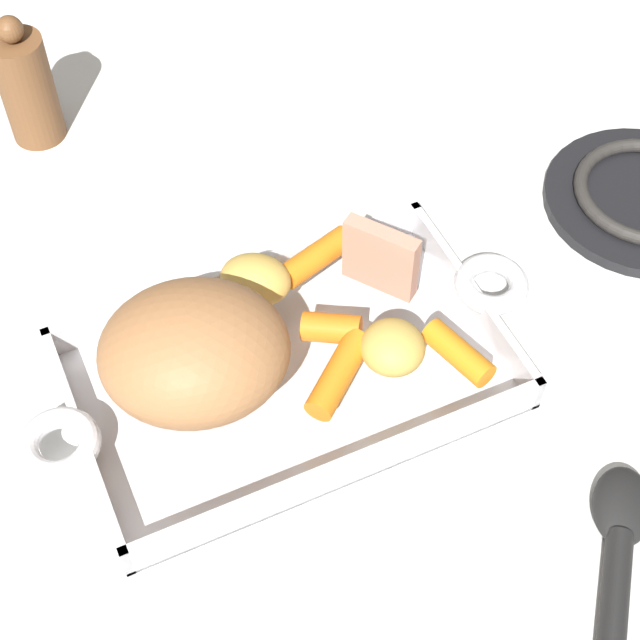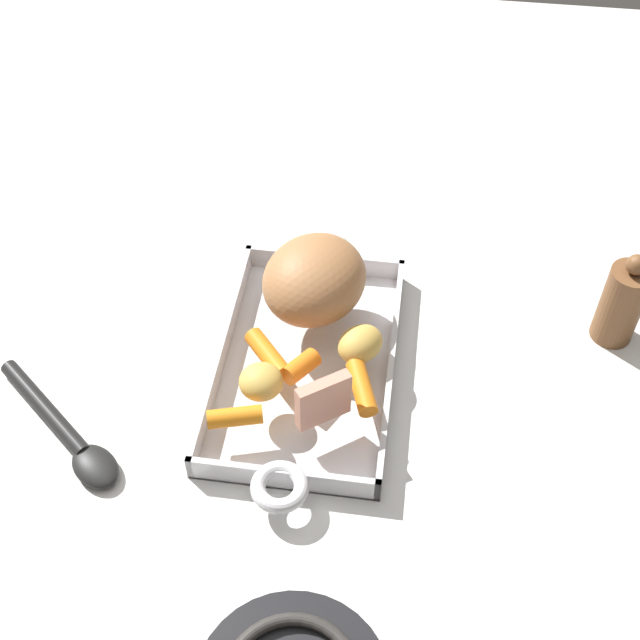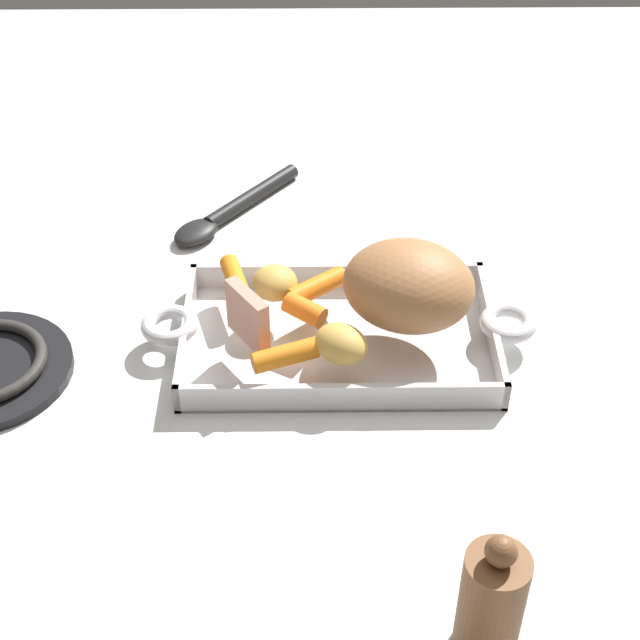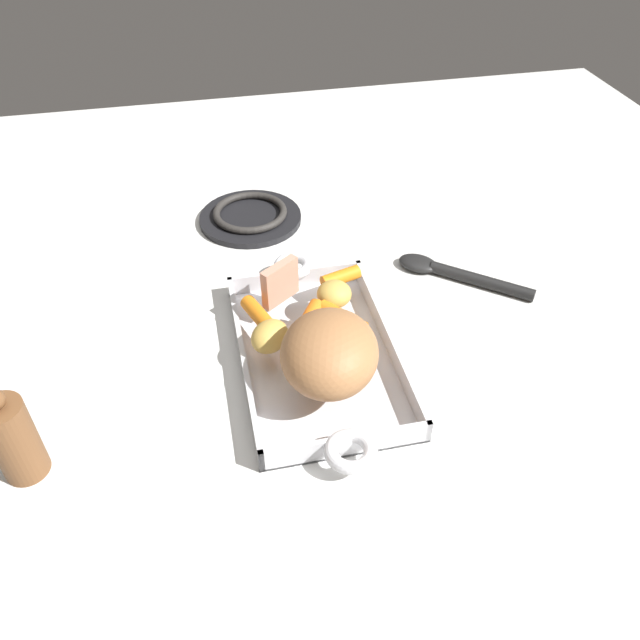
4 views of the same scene
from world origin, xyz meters
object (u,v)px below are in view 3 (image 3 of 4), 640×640
at_px(pork_roast, 409,285).
at_px(baby_carrot_short, 235,277).
at_px(pepper_mill, 491,603).
at_px(roasting_dish, 339,337).
at_px(potato_near_roast, 345,344).
at_px(baby_carrot_southwest, 285,355).
at_px(baby_carrot_southeast, 317,287).
at_px(potato_whole, 275,283).
at_px(roast_slice_thin, 248,316).
at_px(baby_carrot_northeast, 305,313).
at_px(serving_spoon, 228,212).

height_order(pork_roast, baby_carrot_short, pork_roast).
bearing_deg(pepper_mill, roasting_dish, 106.12).
xyz_separation_m(baby_carrot_short, potato_near_roast, (0.12, -0.12, 0.01)).
relative_size(pork_roast, baby_carrot_southwest, 2.06).
bearing_deg(baby_carrot_southeast, roasting_dish, -59.55).
bearing_deg(potato_whole, roast_slice_thin, -109.38).
xyz_separation_m(baby_carrot_northeast, potato_near_roast, (0.04, -0.06, 0.01)).
xyz_separation_m(baby_carrot_northeast, serving_spoon, (-0.10, 0.25, -0.04)).
distance_m(baby_carrot_southwest, baby_carrot_short, 0.14).
height_order(baby_carrot_short, potato_whole, potato_whole).
bearing_deg(roasting_dish, baby_carrot_northeast, -173.09).
xyz_separation_m(roasting_dish, baby_carrot_southwest, (-0.06, -0.07, 0.04)).
height_order(potato_whole, potato_near_roast, potato_near_roast).
bearing_deg(pepper_mill, roast_slice_thin, 121.03).
height_order(pork_roast, serving_spoon, pork_roast).
height_order(baby_carrot_southwest, pepper_mill, pepper_mill).
bearing_deg(potato_near_roast, baby_carrot_short, 133.89).
relative_size(baby_carrot_southeast, potato_whole, 1.45).
xyz_separation_m(baby_carrot_southwest, pepper_mill, (0.16, -0.29, 0.01)).
bearing_deg(baby_carrot_northeast, serving_spoon, 111.34).
distance_m(potato_whole, pepper_mill, 0.44).
distance_m(baby_carrot_southeast, potato_near_roast, 0.11).
relative_size(baby_carrot_northeast, potato_near_roast, 0.79).
distance_m(roast_slice_thin, baby_carrot_southeast, 0.10).
bearing_deg(baby_carrot_southwest, baby_carrot_southeast, 73.83).
bearing_deg(baby_carrot_southwest, potato_near_roast, 7.51).
height_order(potato_near_roast, pepper_mill, pepper_mill).
relative_size(baby_carrot_northeast, pepper_mill, 0.34).
bearing_deg(pork_roast, potato_near_roast, -136.76).
distance_m(roasting_dish, baby_carrot_short, 0.13).
bearing_deg(pork_roast, roasting_dish, 179.96).
bearing_deg(serving_spoon, roast_slice_thin, 47.58).
relative_size(baby_carrot_southwest, baby_carrot_short, 1.13).
height_order(roasting_dish, potato_near_roast, potato_near_roast).
bearing_deg(baby_carrot_northeast, pork_roast, 2.33).
bearing_deg(potato_near_roast, pork_roast, 43.24).
relative_size(baby_carrot_southwest, potato_whole, 1.35).
distance_m(roast_slice_thin, baby_carrot_northeast, 0.07).
xyz_separation_m(potato_near_roast, serving_spoon, (-0.14, 0.31, -0.05)).
relative_size(potato_whole, pepper_mill, 0.37).
distance_m(roasting_dish, pork_roast, 0.10).
relative_size(baby_carrot_southeast, serving_spoon, 0.38).
distance_m(baby_carrot_northeast, potato_whole, 0.05).
bearing_deg(potato_whole, baby_carrot_short, 155.70).
height_order(pork_roast, pepper_mill, pepper_mill).
relative_size(roasting_dish, baby_carrot_southwest, 6.34).
relative_size(pork_roast, roast_slice_thin, 2.25).
xyz_separation_m(pork_roast, baby_carrot_southwest, (-0.13, -0.07, -0.03)).
bearing_deg(potato_whole, pepper_mill, -66.70).
distance_m(potato_whole, potato_near_roast, 0.13).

